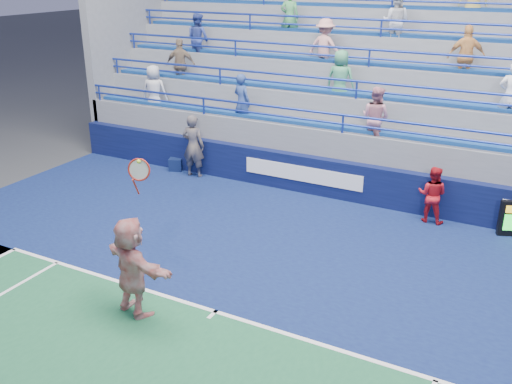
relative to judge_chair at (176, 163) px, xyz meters
The scene contains 7 objects.
ground 8.28m from the judge_chair, 49.62° to the right, with size 120.00×120.00×0.00m, color #333538.
sponsor_wall 5.38m from the judge_chair, ahead, with size 18.00×0.32×1.10m.
bleacher_stand 6.80m from the judge_chair, 36.53° to the left, with size 18.00×5.60×6.13m.
judge_chair is the anchor object (origin of this frame).
tennis_player 8.09m from the judge_chair, 60.12° to the right, with size 1.90×1.05×3.13m.
line_judge 1.12m from the judge_chair, 13.04° to the right, with size 0.72×0.47×1.96m, color #151D3A.
ball_girl 8.05m from the judge_chair, ahead, with size 0.72×0.56×1.49m, color red.
Camera 1 is at (4.99, -7.75, 6.13)m, focal length 40.00 mm.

